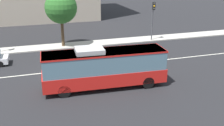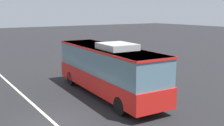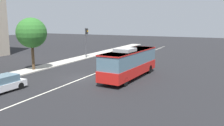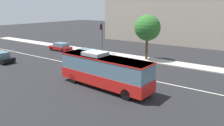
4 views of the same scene
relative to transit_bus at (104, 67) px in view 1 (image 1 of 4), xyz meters
The scene contains 6 objects.
ground_plane 5.56m from the transit_bus, 119.19° to the left, with size 160.00×160.00×0.00m, color black.
sidewalk_kerb 13.20m from the transit_bus, 101.30° to the left, with size 80.00×2.51×0.14m, color #B2ADA3.
lane_centre_line 5.56m from the transit_bus, 119.19° to the left, with size 76.00×0.16×0.01m, color silver.
transit_bus is the anchor object (origin of this frame).
traffic_light_near_corner 15.64m from the transit_bus, 50.22° to the left, with size 0.34×0.62×5.20m.
street_tree_kerbside_left 13.14m from the transit_bus, 97.71° to the left, with size 3.81×3.81×6.76m.
Camera 1 is at (-2.85, -24.12, 9.54)m, focal length 42.86 mm.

